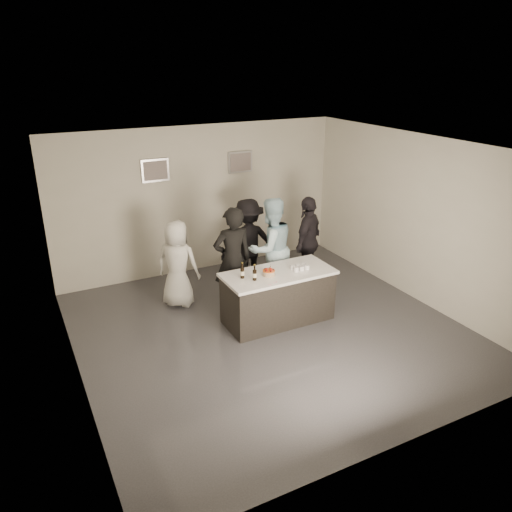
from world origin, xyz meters
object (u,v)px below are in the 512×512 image
object	(u,v)px
person_main_black	(233,260)
person_guest_right	(308,241)
bar_counter	(278,297)
person_guest_left	(178,264)
cake	(269,273)
person_main_blue	(271,249)
beer_bottle_a	(242,271)
person_guest_back	(248,242)
beer_bottle_b	(255,273)

from	to	relation	value
person_main_black	person_guest_right	bearing A→B (deg)	-164.02
person_main_black	bar_counter	bearing A→B (deg)	129.74
person_guest_left	person_guest_right	bearing A→B (deg)	-145.46
cake	person_main_blue	xyz separation A→B (m)	(0.55, 0.94, 0.02)
beer_bottle_a	person_guest_back	distance (m)	1.82
bar_counter	person_main_blue	distance (m)	1.09
cake	person_guest_right	bearing A→B (deg)	37.07
cake	person_guest_left	size ratio (longest dim) A/B	0.13
beer_bottle_b	person_guest_left	size ratio (longest dim) A/B	0.16
beer_bottle_a	person_guest_back	xyz separation A→B (m)	(0.89, 1.58, -0.17)
beer_bottle_a	person_main_blue	xyz separation A→B (m)	(0.98, 0.83, -0.08)
person_main_blue	person_main_black	bearing A→B (deg)	5.97
person_main_black	person_main_blue	xyz separation A→B (m)	(0.85, 0.18, 0.00)
bar_counter	person_guest_back	distance (m)	1.72
person_main_blue	person_guest_back	distance (m)	0.76
person_guest_left	person_main_blue	bearing A→B (deg)	-154.52
person_guest_left	beer_bottle_b	bearing A→B (deg)	159.74
bar_counter	person_guest_right	size ratio (longest dim) A/B	1.04
person_main_black	person_guest_left	bearing A→B (deg)	-33.78
person_main_blue	person_guest_right	distance (m)	0.94
cake	bar_counter	bearing A→B (deg)	11.32
cake	person_main_black	size ratio (longest dim) A/B	0.11
cake	person_guest_left	bearing A→B (deg)	128.27
beer_bottle_a	person_guest_right	bearing A→B (deg)	27.92
beer_bottle_b	person_guest_back	distance (m)	1.91
person_guest_left	cake	bearing A→B (deg)	168.95
cake	beer_bottle_a	size ratio (longest dim) A/B	0.79
bar_counter	person_guest_back	xyz separation A→B (m)	(0.26, 1.65, 0.41)
cake	person_main_blue	size ratio (longest dim) A/B	0.11
beer_bottle_a	bar_counter	bearing A→B (deg)	-5.79
bar_counter	cake	bearing A→B (deg)	-168.68
bar_counter	person_guest_right	xyz separation A→B (m)	(1.27, 1.07, 0.44)
person_main_black	person_guest_back	xyz separation A→B (m)	(0.76, 0.93, -0.09)
person_main_black	person_guest_back	size ratio (longest dim) A/B	1.11
beer_bottle_a	person_main_black	xyz separation A→B (m)	(0.13, 0.65, -0.08)
person_main_blue	person_guest_right	size ratio (longest dim) A/B	1.07
bar_counter	person_main_black	xyz separation A→B (m)	(-0.50, 0.72, 0.50)
beer_bottle_b	person_main_blue	world-z (taller)	person_main_blue
beer_bottle_b	beer_bottle_a	bearing A→B (deg)	130.00
person_main_black	beer_bottle_b	bearing A→B (deg)	95.34
person_guest_back	bar_counter	bearing A→B (deg)	84.91
beer_bottle_a	cake	bearing A→B (deg)	-13.73
beer_bottle_b	person_main_blue	xyz separation A→B (m)	(0.84, 1.00, -0.08)
cake	beer_bottle_b	distance (m)	0.31
beer_bottle_b	person_guest_back	world-z (taller)	person_guest_back
cake	person_guest_back	size ratio (longest dim) A/B	0.12
cake	beer_bottle_b	xyz separation A→B (m)	(-0.29, -0.06, 0.09)
person_main_black	person_main_blue	size ratio (longest dim) A/B	1.00
person_guest_left	person_guest_right	xyz separation A→B (m)	(2.56, -0.28, 0.10)
person_guest_right	person_guest_back	distance (m)	1.16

